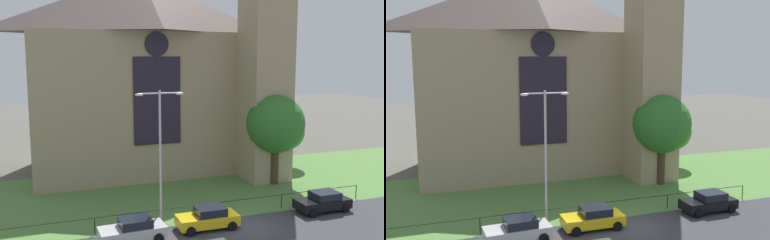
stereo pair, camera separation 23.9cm
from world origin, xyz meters
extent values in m
plane|color=#56544C|center=(0.00, 10.00, 0.00)|extent=(160.00, 160.00, 0.00)
cube|color=#38383D|center=(0.00, -2.00, 0.00)|extent=(120.00, 8.00, 0.01)
cube|color=#517F3D|center=(0.00, 8.00, 0.00)|extent=(120.00, 20.00, 0.01)
cube|color=tan|center=(-2.91, 18.51, 7.00)|extent=(22.00, 12.00, 14.00)
pyramid|color=#594C47|center=(-2.91, 18.51, 17.00)|extent=(22.00, 12.00, 6.00)
cube|color=black|center=(-2.91, 12.46, 7.70)|extent=(4.40, 0.16, 8.00)
cylinder|color=black|center=(-2.91, 12.46, 12.80)|extent=(2.20, 0.15, 2.20)
cube|color=tan|center=(7.09, 10.51, 9.00)|extent=(4.00, 4.00, 18.00)
cylinder|color=black|center=(-2.91, 2.50, 1.10)|extent=(28.55, 0.05, 0.05)
cylinder|color=black|center=(-10.05, 2.50, 0.55)|extent=(0.07, 0.07, 1.10)
cylinder|color=black|center=(-2.91, 2.50, 0.55)|extent=(0.07, 0.07, 1.10)
cylinder|color=black|center=(4.23, 2.50, 0.55)|extent=(0.06, 0.07, 1.10)
cylinder|color=black|center=(11.37, 2.50, 0.55)|extent=(0.07, 0.07, 1.10)
cylinder|color=#423021|center=(7.14, 8.55, 1.81)|extent=(0.80, 0.80, 3.61)
sphere|color=#2D6B28|center=(7.14, 8.55, 5.62)|extent=(5.36, 5.36, 5.36)
cylinder|color=#423021|center=(11.79, 13.85, 1.16)|extent=(0.45, 0.45, 2.32)
sphere|color=#428C38|center=(11.79, 13.85, 3.74)|extent=(3.79, 3.79, 3.79)
cylinder|color=#B2B2B7|center=(-5.51, 2.40, 4.72)|extent=(0.16, 0.16, 9.44)
cylinder|color=#B2B2B7|center=(-6.21, 2.40, 9.24)|extent=(1.40, 0.10, 0.10)
cylinder|color=#B2B2B7|center=(-4.81, 2.40, 9.24)|extent=(1.40, 0.10, 0.10)
ellipsoid|color=white|center=(-6.91, 2.40, 9.19)|extent=(0.57, 0.26, 0.20)
ellipsoid|color=white|center=(-4.11, 2.40, 9.19)|extent=(0.57, 0.26, 0.20)
cube|color=#B7B7BC|center=(-7.95, 0.51, 0.61)|extent=(4.26, 1.95, 0.70)
cube|color=black|center=(-7.75, 0.51, 1.23)|extent=(2.06, 1.67, 0.55)
cylinder|color=black|center=(-9.45, 1.35, 0.32)|extent=(0.65, 0.24, 0.64)
cylinder|color=black|center=(-6.45, -0.34, 0.32)|extent=(0.65, 0.24, 0.64)
cylinder|color=black|center=(-6.51, 1.46, 0.32)|extent=(0.65, 0.24, 0.64)
cube|color=gold|center=(-2.67, 0.81, 0.61)|extent=(4.25, 1.92, 0.70)
cube|color=black|center=(-2.48, 0.81, 1.23)|extent=(2.05, 1.66, 0.55)
cylinder|color=black|center=(-4.17, -0.05, 0.32)|extent=(0.65, 0.24, 0.64)
cylinder|color=black|center=(-4.12, 1.75, 0.32)|extent=(0.65, 0.24, 0.64)
cylinder|color=black|center=(-1.23, -0.13, 0.32)|extent=(0.65, 0.24, 0.64)
cylinder|color=black|center=(-1.18, 1.67, 0.32)|extent=(0.65, 0.24, 0.64)
cube|color=black|center=(6.83, 0.92, 0.61)|extent=(4.21, 1.83, 0.70)
cube|color=black|center=(7.03, 0.92, 1.23)|extent=(2.01, 1.61, 0.55)
cylinder|color=black|center=(5.36, 0.01, 0.32)|extent=(0.64, 0.22, 0.64)
cylinder|color=black|center=(5.35, 1.81, 0.32)|extent=(0.64, 0.22, 0.64)
cylinder|color=black|center=(8.30, 0.03, 0.32)|extent=(0.64, 0.22, 0.64)
cylinder|color=black|center=(8.29, 1.83, 0.32)|extent=(0.64, 0.22, 0.64)
camera|label=1|loc=(-13.32, -25.26, 11.58)|focal=40.27mm
camera|label=2|loc=(-13.09, -25.35, 11.58)|focal=40.27mm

